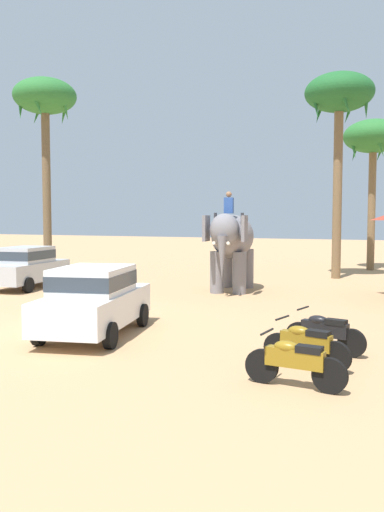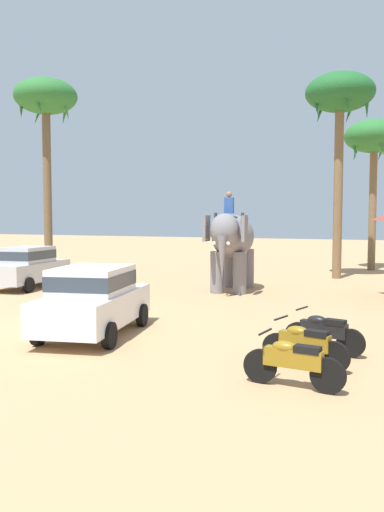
# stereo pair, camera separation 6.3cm
# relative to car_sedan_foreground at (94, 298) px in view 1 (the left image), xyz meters

# --- Properties ---
(ground_plane) EXTENTS (120.00, 120.00, 0.00)m
(ground_plane) POSITION_rel_car_sedan_foreground_xyz_m (-0.66, 0.49, -0.93)
(ground_plane) COLOR tan
(car_sedan_foreground) EXTENTS (2.52, 4.36, 1.70)m
(car_sedan_foreground) POSITION_rel_car_sedan_foreground_xyz_m (0.00, 0.00, 0.00)
(car_sedan_foreground) COLOR white
(car_sedan_foreground) RESTS_ON ground
(car_parked_far_side) EXTENTS (2.28, 4.29, 1.70)m
(car_parked_far_side) POSITION_rel_car_sedan_foreground_xyz_m (-7.52, 6.45, 0.00)
(car_parked_far_side) COLOR #B7BABF
(car_parked_far_side) RESTS_ON ground
(elephant_with_mahout) EXTENTS (2.06, 3.98, 3.88)m
(elephant_with_mahout) POSITION_rel_car_sedan_foreground_xyz_m (0.53, 8.86, 1.06)
(elephant_with_mahout) COLOR slate
(elephant_with_mahout) RESTS_ON ground
(motorcycle_nearest_camera) EXTENTS (1.80, 0.55, 0.94)m
(motorcycle_nearest_camera) POSITION_rel_car_sedan_foreground_xyz_m (5.43, -2.15, -0.46)
(motorcycle_nearest_camera) COLOR black
(motorcycle_nearest_camera) RESTS_ON ground
(motorcycle_second_in_row) EXTENTS (1.78, 0.64, 0.94)m
(motorcycle_second_in_row) POSITION_rel_car_sedan_foreground_xyz_m (5.36, -0.82, -0.46)
(motorcycle_second_in_row) COLOR black
(motorcycle_second_in_row) RESTS_ON ground
(motorcycle_mid_row) EXTENTS (1.77, 0.65, 0.94)m
(motorcycle_mid_row) POSITION_rel_car_sedan_foreground_xyz_m (5.51, 0.46, -0.46)
(motorcycle_mid_row) COLOR black
(motorcycle_mid_row) RESTS_ON ground
(palm_tree_behind_elephant) EXTENTS (3.20, 3.20, 9.98)m
(palm_tree_behind_elephant) POSITION_rel_car_sedan_foreground_xyz_m (-10.51, 11.65, 7.77)
(palm_tree_behind_elephant) COLOR brown
(palm_tree_behind_elephant) RESTS_ON ground
(palm_tree_near_hut) EXTENTS (3.20, 3.20, 8.20)m
(palm_tree_near_hut) POSITION_rel_car_sedan_foreground_xyz_m (4.83, 19.92, 6.13)
(palm_tree_near_hut) COLOR brown
(palm_tree_near_hut) RESTS_ON ground
(palm_tree_left_of_road) EXTENTS (3.20, 3.20, 9.61)m
(palm_tree_left_of_road) POSITION_rel_car_sedan_foreground_xyz_m (3.67, 15.03, 7.43)
(palm_tree_left_of_road) COLOR brown
(palm_tree_left_of_road) RESTS_ON ground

